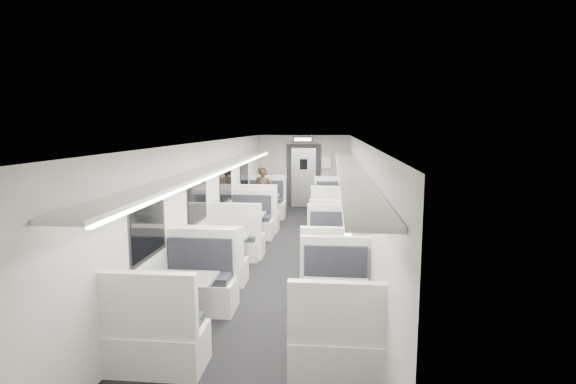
% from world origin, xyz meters
% --- Properties ---
extents(room, '(3.24, 12.24, 2.64)m').
position_xyz_m(room, '(0.00, 0.00, 1.20)').
color(room, black).
rests_on(room, ground).
extents(booth_left_a, '(1.14, 2.31, 1.24)m').
position_xyz_m(booth_left_a, '(-1.00, 3.27, 0.41)').
color(booth_left_a, white).
rests_on(booth_left_a, room).
extents(booth_left_b, '(1.07, 2.17, 1.16)m').
position_xyz_m(booth_left_b, '(-1.00, 0.90, 0.39)').
color(booth_left_b, white).
rests_on(booth_left_b, room).
extents(booth_left_c, '(0.96, 1.96, 1.05)m').
position_xyz_m(booth_left_c, '(-1.00, -0.79, 0.35)').
color(booth_left_c, white).
rests_on(booth_left_c, room).
extents(booth_left_d, '(1.09, 2.21, 1.18)m').
position_xyz_m(booth_left_d, '(-1.00, -3.47, 0.40)').
color(booth_left_d, white).
rests_on(booth_left_d, room).
extents(booth_right_a, '(1.14, 2.32, 1.24)m').
position_xyz_m(booth_right_a, '(1.00, 3.14, 0.42)').
color(booth_right_a, white).
rests_on(booth_right_a, room).
extents(booth_right_b, '(1.07, 2.16, 1.16)m').
position_xyz_m(booth_right_b, '(1.00, 1.53, 0.39)').
color(booth_right_b, white).
rests_on(booth_right_b, room).
extents(booth_right_c, '(1.08, 2.19, 1.17)m').
position_xyz_m(booth_right_c, '(1.00, -1.11, 0.39)').
color(booth_right_c, white).
rests_on(booth_right_c, room).
extents(booth_right_d, '(1.03, 2.08, 1.11)m').
position_xyz_m(booth_right_d, '(1.00, -3.42, 0.37)').
color(booth_right_d, white).
rests_on(booth_right_d, room).
extents(passenger, '(0.65, 0.50, 1.61)m').
position_xyz_m(passenger, '(-0.97, 3.38, 0.80)').
color(passenger, black).
rests_on(passenger, room).
extents(window_a, '(0.02, 1.18, 0.84)m').
position_xyz_m(window_a, '(-1.49, 3.40, 1.35)').
color(window_a, black).
rests_on(window_a, room).
extents(window_b, '(0.02, 1.18, 0.84)m').
position_xyz_m(window_b, '(-1.49, 1.20, 1.35)').
color(window_b, black).
rests_on(window_b, room).
extents(window_c, '(0.02, 1.18, 0.84)m').
position_xyz_m(window_c, '(-1.49, -1.00, 1.35)').
color(window_c, black).
rests_on(window_c, room).
extents(window_d, '(0.02, 1.18, 0.84)m').
position_xyz_m(window_d, '(-1.49, -3.20, 1.35)').
color(window_d, black).
rests_on(window_d, room).
extents(luggage_rack_left, '(0.46, 10.40, 0.09)m').
position_xyz_m(luggage_rack_left, '(-1.24, -0.30, 1.92)').
color(luggage_rack_left, white).
rests_on(luggage_rack_left, room).
extents(luggage_rack_right, '(0.46, 10.40, 0.09)m').
position_xyz_m(luggage_rack_right, '(1.24, -0.30, 1.92)').
color(luggage_rack_right, white).
rests_on(luggage_rack_right, room).
extents(vestibule_door, '(1.10, 0.13, 2.10)m').
position_xyz_m(vestibule_door, '(0.00, 5.93, 1.04)').
color(vestibule_door, black).
rests_on(vestibule_door, room).
extents(exit_sign, '(0.62, 0.12, 0.16)m').
position_xyz_m(exit_sign, '(0.00, 5.44, 2.28)').
color(exit_sign, black).
rests_on(exit_sign, room).
extents(wall_notice, '(0.32, 0.02, 0.40)m').
position_xyz_m(wall_notice, '(0.75, 5.92, 1.50)').
color(wall_notice, white).
rests_on(wall_notice, room).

